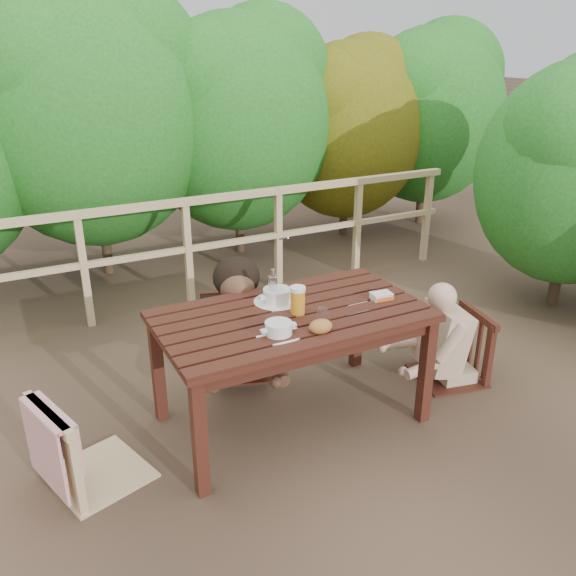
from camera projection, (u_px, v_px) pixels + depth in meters
name	position (u px, v px, depth m)	size (l,w,h in m)	color
ground	(292.00, 418.00, 3.86)	(60.00, 60.00, 0.00)	brown
table	(292.00, 368.00, 3.72)	(1.61, 0.91, 0.75)	#34150E
chair_left	(88.00, 399.00, 3.16)	(0.51, 0.51, 1.02)	tan
chair_far	(237.00, 306.00, 4.24)	(0.51, 0.51, 1.03)	#34150E
chair_right	(453.00, 319.00, 4.16)	(0.46, 0.46, 0.93)	#34150E
woman	(235.00, 279.00, 4.18)	(0.58, 0.71, 1.43)	black
diner_right	(459.00, 299.00, 4.12)	(0.49, 0.61, 1.22)	tan
railing	(188.00, 254.00, 5.31)	(5.60, 0.10, 1.01)	tan
hedge_row	(179.00, 80.00, 5.92)	(6.60, 1.60, 3.80)	#20611C
soup_near	(278.00, 329.00, 3.30)	(0.26, 0.26, 0.09)	white
soup_far	(277.00, 296.00, 3.71)	(0.29, 0.29, 0.10)	silver
bread_roll	(321.00, 326.00, 3.33)	(0.14, 0.11, 0.08)	#966324
beer_glass	(298.00, 301.00, 3.54)	(0.09, 0.09, 0.18)	gold
bottle	(273.00, 287.00, 3.67)	(0.06, 0.06, 0.23)	white
tumbler	(323.00, 315.00, 3.48)	(0.07, 0.07, 0.08)	white
butter_tub	(381.00, 297.00, 3.75)	(0.13, 0.09, 0.06)	silver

